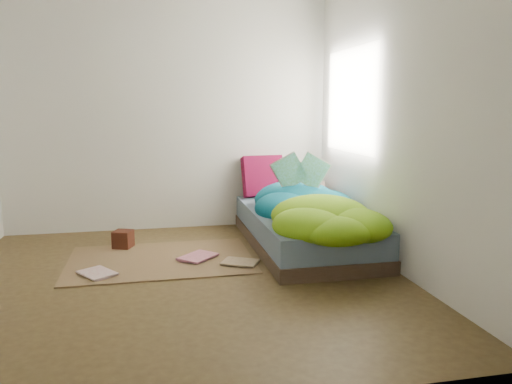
{
  "coord_description": "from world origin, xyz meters",
  "views": [
    {
      "loc": [
        -0.21,
        -3.78,
        1.35
      ],
      "look_at": [
        0.75,
        0.75,
        0.55
      ],
      "focal_mm": 35.0,
      "sensor_mm": 36.0,
      "label": 1
    }
  ],
  "objects_px": {
    "floor_book_a": "(85,277)",
    "floor_book_b": "(187,255)",
    "pillow_magenta": "(263,176)",
    "bed": "(304,229)",
    "open_book": "(301,161)",
    "wooden_box": "(123,239)"
  },
  "relations": [
    {
      "from": "floor_book_a",
      "to": "floor_book_b",
      "type": "xyz_separation_m",
      "value": [
        0.83,
        0.4,
        0.0
      ]
    },
    {
      "from": "pillow_magenta",
      "to": "floor_book_b",
      "type": "xyz_separation_m",
      "value": [
        -0.93,
        -1.06,
        -0.54
      ]
    },
    {
      "from": "pillow_magenta",
      "to": "floor_book_a",
      "type": "bearing_deg",
      "value": -145.27
    },
    {
      "from": "bed",
      "to": "pillow_magenta",
      "type": "xyz_separation_m",
      "value": [
        -0.2,
        0.91,
        0.4
      ]
    },
    {
      "from": "bed",
      "to": "floor_book_b",
      "type": "distance_m",
      "value": 1.15
    },
    {
      "from": "pillow_magenta",
      "to": "floor_book_b",
      "type": "distance_m",
      "value": 1.51
    },
    {
      "from": "pillow_magenta",
      "to": "open_book",
      "type": "height_order",
      "value": "open_book"
    },
    {
      "from": "bed",
      "to": "floor_book_a",
      "type": "height_order",
      "value": "bed"
    },
    {
      "from": "floor_book_a",
      "to": "pillow_magenta",
      "type": "bearing_deg",
      "value": 5.19
    },
    {
      "from": "pillow_magenta",
      "to": "open_book",
      "type": "xyz_separation_m",
      "value": [
        0.2,
        -0.8,
        0.25
      ]
    },
    {
      "from": "bed",
      "to": "pillow_magenta",
      "type": "bearing_deg",
      "value": 102.42
    },
    {
      "from": "bed",
      "to": "floor_book_a",
      "type": "bearing_deg",
      "value": -164.33
    },
    {
      "from": "wooden_box",
      "to": "floor_book_a",
      "type": "distance_m",
      "value": 0.87
    },
    {
      "from": "wooden_box",
      "to": "floor_book_b",
      "type": "relative_size",
      "value": 0.51
    },
    {
      "from": "wooden_box",
      "to": "floor_book_b",
      "type": "bearing_deg",
      "value": -36.63
    },
    {
      "from": "bed",
      "to": "pillow_magenta",
      "type": "height_order",
      "value": "pillow_magenta"
    },
    {
      "from": "pillow_magenta",
      "to": "wooden_box",
      "type": "xyz_separation_m",
      "value": [
        -1.51,
        -0.63,
        -0.47
      ]
    },
    {
      "from": "bed",
      "to": "floor_book_b",
      "type": "xyz_separation_m",
      "value": [
        -1.14,
        -0.15,
        -0.14
      ]
    },
    {
      "from": "floor_book_a",
      "to": "open_book",
      "type": "bearing_deg",
      "value": -15.68
    },
    {
      "from": "open_book",
      "to": "wooden_box",
      "type": "xyz_separation_m",
      "value": [
        -1.71,
        0.17,
        -0.73
      ]
    },
    {
      "from": "pillow_magenta",
      "to": "floor_book_a",
      "type": "xyz_separation_m",
      "value": [
        -1.77,
        -1.46,
        -0.54
      ]
    },
    {
      "from": "floor_book_b",
      "to": "pillow_magenta",
      "type": "bearing_deg",
      "value": 92.98
    }
  ]
}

